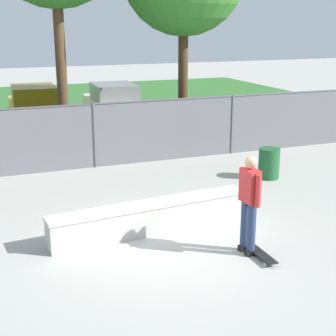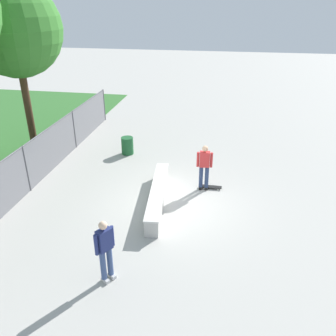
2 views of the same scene
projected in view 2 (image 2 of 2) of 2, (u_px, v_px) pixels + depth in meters
The scene contains 8 objects.
ground_plane at pixel (177, 204), 12.76m from camera, with size 80.00×80.00×0.00m, color #ADAAA3.
concrete_ledge at pixel (158, 196), 12.66m from camera, with size 4.21×0.88×0.62m.
skateboarder at pixel (204, 166), 13.28m from camera, with size 0.29×0.60×1.82m.
skateboard at pixel (211, 187), 13.75m from camera, with size 0.21×0.80×0.09m.
chainlink_fence at pixel (26, 167), 13.19m from camera, with size 17.70×0.07×1.85m.
tree_near_right at pixel (14, 30), 14.50m from camera, with size 3.93×3.93×7.50m.
bystander at pixel (105, 248), 8.92m from camera, with size 0.52×0.42×1.82m.
trash_bin at pixel (127, 146), 16.65m from camera, with size 0.56×0.56×0.82m, color #1E592D.
Camera 2 is at (-10.81, -1.54, 6.74)m, focal length 37.80 mm.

